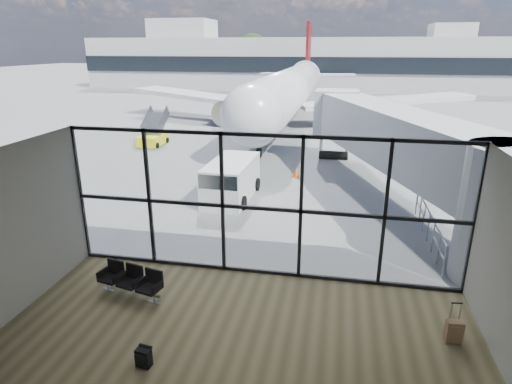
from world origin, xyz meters
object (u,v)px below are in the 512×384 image
(suitcase, at_px, (454,331))
(mobile_stairs, at_px, (153,138))
(backpack, at_px, (143,358))
(belt_loader, at_px, (260,125))
(service_van, at_px, (231,180))
(seating_row, at_px, (132,279))
(airliner, at_px, (290,90))

(suitcase, xyz_separation_m, mobile_stairs, (-16.25, 19.08, 0.19))
(backpack, distance_m, belt_loader, 27.75)
(backpack, height_order, service_van, service_van)
(backpack, xyz_separation_m, service_van, (-0.83, 11.19, 0.69))
(mobile_stairs, bearing_deg, seating_row, -67.55)
(seating_row, height_order, airliner, airliner)
(belt_loader, height_order, mobile_stairs, mobile_stairs)
(backpack, relative_size, mobile_stairs, 0.16)
(mobile_stairs, bearing_deg, service_van, -50.12)
(service_van, bearing_deg, airliner, 91.55)
(seating_row, relative_size, belt_loader, 0.53)
(seating_row, bearing_deg, airliner, 101.39)
(backpack, height_order, belt_loader, belt_loader)
(mobile_stairs, bearing_deg, airliner, 54.90)
(seating_row, distance_m, mobile_stairs, 20.10)
(seating_row, height_order, service_van, service_van)
(belt_loader, bearing_deg, mobile_stairs, -126.75)
(seating_row, xyz_separation_m, airliner, (0.88, 30.64, 2.43))
(airliner, bearing_deg, suitcase, -75.07)
(suitcase, relative_size, airliner, 0.03)
(backpack, bearing_deg, suitcase, 25.57)
(seating_row, distance_m, backpack, 3.16)
(seating_row, xyz_separation_m, belt_loader, (-0.89, 24.93, 0.07))
(airliner, height_order, belt_loader, airliner)
(seating_row, distance_m, service_van, 8.53)
(seating_row, bearing_deg, mobile_stairs, 125.34)
(service_van, bearing_deg, belt_loader, 97.62)
(seating_row, distance_m, suitcase, 8.63)
(service_van, bearing_deg, seating_row, -93.39)
(airliner, bearing_deg, backpack, -87.79)
(suitcase, bearing_deg, belt_loader, 104.83)
(suitcase, bearing_deg, service_van, 125.47)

